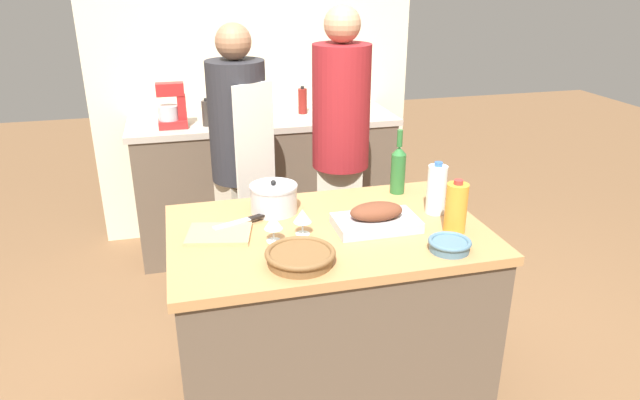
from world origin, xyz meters
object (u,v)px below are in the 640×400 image
Objects in this scene: stock_pot at (274,198)px; condiment_bottle_short at (356,107)px; wine_glass_right at (273,223)px; wicker_basket at (300,256)px; roasting_pan at (376,218)px; wine_glass_left at (303,217)px; stand_mixer at (172,109)px; cutting_board at (219,234)px; wine_bottle_green at (398,168)px; mixing_bowl at (450,244)px; person_cook_aproned at (240,158)px; juice_jug at (456,208)px; knife_chef at (245,220)px; condiment_bottle_extra at (303,101)px; person_cook_guest at (341,144)px; condiment_bottle_tall at (207,113)px; milk_jug at (436,189)px.

condiment_bottle_short reaches higher than stock_pot.
wicker_basket is at bearing -73.22° from wine_glass_right.
roasting_pan is 0.32m from wine_glass_left.
stand_mixer reaches higher than roasting_pan.
wine_bottle_green is (0.89, 0.28, 0.12)m from cutting_board.
mixing_bowl is at bearing -52.54° from roasting_pan.
mixing_bowl reaches higher than cutting_board.
person_cook_aproned is at bearing 98.22° from wine_glass_left.
juice_jug reaches higher than wine_glass_right.
condiment_bottle_short is (1.07, 1.51, 0.13)m from cutting_board.
stock_pot is 0.81× the size of knife_chef.
cutting_board is 1.54m from stand_mixer.
condiment_bottle_extra reaches higher than stock_pot.
cutting_board is at bearing 153.81° from wine_glass_right.
wicker_basket reaches higher than mixing_bowl.
cutting_board is at bearing 157.61° from mixing_bowl.
mixing_bowl is at bearing -92.96° from wine_bottle_green.
condiment_bottle_short is at bearing 65.03° from wine_glass_left.
person_cook_guest is (0.12, 0.94, 0.05)m from roasting_pan.
condiment_bottle_tall is at bearing 112.92° from mixing_bowl.
stock_pot is 0.13× the size of person_cook_aproned.
wine_bottle_green reaches higher than milk_jug.
stock_pot is at bearing -121.58° from condiment_bottle_short.
condiment_bottle_tall is at bearing 96.39° from wicker_basket.
cutting_board is 0.35m from wine_glass_left.
knife_chef is at bearing -123.62° from person_cook_aproned.
milk_jug is (0.69, 0.32, 0.08)m from wicker_basket.
stock_pot is 1.40m from stand_mixer.
wine_glass_left reaches higher than cutting_board.
juice_jug is at bearing -61.96° from person_cook_guest.
stand_mixer is 1.14m from person_cook_guest.
condiment_bottle_short is (0.11, 1.70, 0.04)m from juice_jug.
stock_pot reaches higher than wicker_basket.
mixing_bowl is at bearing -67.08° from condiment_bottle_tall.
condiment_bottle_tall reaches higher than wine_glass_left.
wine_glass_left is at bearing -147.91° from wine_bottle_green.
condiment_bottle_extra is at bearing 66.39° from cutting_board.
roasting_pan is 0.33m from milk_jug.
condiment_bottle_short reaches higher than roasting_pan.
roasting_pan reaches higher than mixing_bowl.
knife_chef is (-0.53, 0.17, -0.02)m from roasting_pan.
mixing_bowl is at bearing -96.51° from condiment_bottle_short.
cutting_board is at bearing 168.39° from juice_jug.
condiment_bottle_extra is at bearing 28.15° from person_cook_aproned.
stand_mixer is at bearing 118.10° from mixing_bowl.
roasting_pan is at bearing -7.35° from cutting_board.
mixing_bowl is 0.10× the size of person_cook_guest.
wine_glass_right is 0.40× the size of stand_mixer.
person_cook_guest is (0.56, 0.96, 0.01)m from wine_glass_right.
juice_jug is 0.63m from wine_glass_left.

